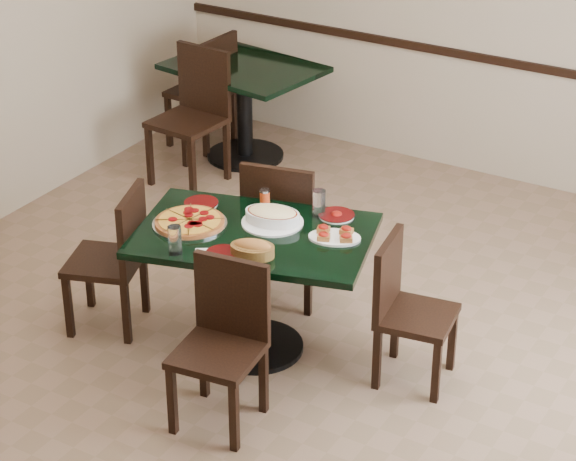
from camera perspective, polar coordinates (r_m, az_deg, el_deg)
The scene contains 20 objects.
floor at distance 6.50m, azimuth -0.13°, elevation -5.60°, with size 5.50×5.50×0.00m, color brown.
main_table at distance 6.14m, azimuth -1.70°, elevation -1.59°, with size 1.43×1.12×0.75m.
back_table at distance 8.60m, azimuth -2.23°, elevation 6.96°, with size 1.20×0.94×0.75m.
chair_far at distance 6.62m, azimuth -0.24°, elevation 0.34°, with size 0.52×0.52×0.94m.
chair_near at distance 5.68m, azimuth -3.27°, elevation -5.29°, with size 0.45×0.45×0.87m.
chair_right at distance 6.00m, azimuth 5.92°, elevation -3.72°, with size 0.44×0.44×0.83m.
chair_left at distance 6.47m, azimuth -8.69°, elevation -1.13°, with size 0.52×0.52×0.87m.
back_chair_near at distance 8.26m, azimuth -4.75°, elevation 6.25°, with size 0.50×0.50×0.99m.
back_chair_left at distance 8.82m, azimuth -4.05°, elevation 7.39°, with size 0.45×0.45×0.92m.
pepperoni_pizza at distance 6.14m, azimuth -5.02°, elevation 0.44°, with size 0.41×0.41×0.04m.
lasagna_casserole at distance 6.12m, azimuth -0.80°, elevation 0.74°, with size 0.34×0.34×0.09m.
bread_basket at distance 5.80m, azimuth -1.82°, elevation -0.94°, with size 0.27×0.22×0.10m.
bruschetta_platter at distance 5.98m, azimuth 2.38°, elevation -0.23°, with size 0.33×0.28×0.05m.
side_plate_near at distance 5.83m, azimuth -3.32°, elevation -1.19°, with size 0.19×0.19×0.02m.
side_plate_far_r at distance 6.22m, azimuth 2.48°, elevation 0.79°, with size 0.20×0.20×0.03m.
side_plate_far_l at distance 6.37m, azimuth -4.43°, elevation 1.40°, with size 0.20×0.20×0.02m.
napkin_setting at distance 5.83m, azimuth -3.97°, elevation -1.28°, with size 0.22×0.22×0.01m.
water_glass_a at distance 6.19m, azimuth 1.58°, elevation 1.38°, with size 0.07×0.07×0.16m, color white.
water_glass_b at distance 5.84m, azimuth -5.77°, elevation -0.48°, with size 0.07×0.07×0.15m, color white.
pepper_shaker at distance 6.32m, azimuth -1.19°, elevation 1.69°, with size 0.06×0.06×0.10m.
Camera 1 is at (2.78, -4.66, 3.58)m, focal length 70.00 mm.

